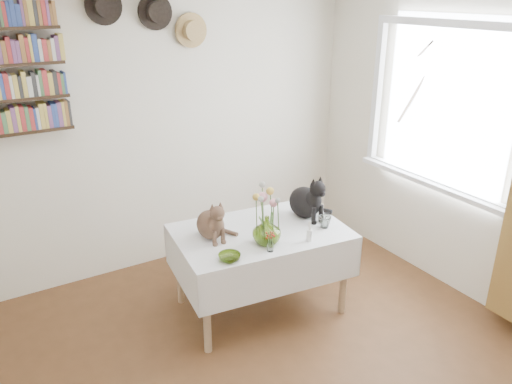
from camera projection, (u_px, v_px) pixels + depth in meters
room at (301, 233)px, 2.45m from camera, size 4.08×4.58×2.58m
window at (442, 120)px, 3.98m from camera, size 0.12×1.52×1.32m
dining_table at (260, 250)px, 3.81m from camera, size 1.36×0.96×0.68m
tabby_cat at (210, 218)px, 3.59m from camera, size 0.21×0.27×0.32m
black_cat at (305, 195)px, 3.92m from camera, size 0.28×0.34×0.37m
flower_vase at (267, 230)px, 3.51m from camera, size 0.22×0.22×0.21m
green_bowl at (229, 257)px, 3.33m from camera, size 0.17×0.17×0.05m
drinking_glass at (325, 222)px, 3.78m from camera, size 0.11×0.11×0.09m
candlestick at (309, 234)px, 3.58m from camera, size 0.04×0.04×0.16m
berry_jar at (270, 241)px, 3.42m from camera, size 0.04×0.04×0.17m
porcelain_figurine at (322, 211)px, 3.97m from camera, size 0.05×0.05×0.10m
flower_bouquet at (266, 199)px, 3.43m from camera, size 0.17×0.13×0.39m
wall_hats at (152, 17)px, 3.90m from camera, size 0.98×0.09×0.48m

